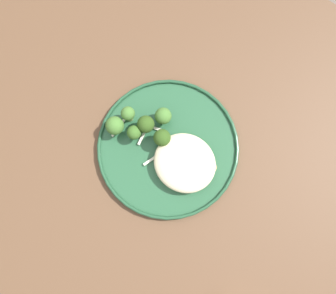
{
  "coord_description": "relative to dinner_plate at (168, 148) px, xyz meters",
  "views": [
    {
      "loc": [
        -0.11,
        0.08,
        1.47
      ],
      "look_at": [
        -0.04,
        -0.02,
        0.76
      ],
      "focal_mm": 38.44,
      "sensor_mm": 36.0,
      "label": 1
    }
  ],
  "objects": [
    {
      "name": "dinner_plate",
      "position": [
        0.0,
        0.0,
        0.0
      ],
      "size": [
        0.29,
        0.29,
        0.02
      ],
      "color": "#235133",
      "rests_on": "wooden_dining_table"
    },
    {
      "name": "broccoli_floret_beside_noodles",
      "position": [
        0.02,
        -0.01,
        0.03
      ],
      "size": [
        0.03,
        0.03,
        0.05
      ],
      "color": "#7A994C",
      "rests_on": "dinner_plate"
    },
    {
      "name": "broccoli_floret_front_edge",
      "position": [
        0.07,
        0.02,
        0.03
      ],
      "size": [
        0.03,
        0.03,
        0.04
      ],
      "color": "#89A356",
      "rests_on": "dinner_plate"
    },
    {
      "name": "wooden_dining_table",
      "position": [
        0.04,
        0.02,
        -0.09
      ],
      "size": [
        1.4,
        1.0,
        0.74
      ],
      "color": "brown",
      "rests_on": "ground"
    },
    {
      "name": "ground",
      "position": [
        0.04,
        0.02,
        -0.75
      ],
      "size": [
        6.0,
        6.0,
        0.0
      ],
      "primitive_type": "plane",
      "color": "#665B51"
    },
    {
      "name": "onion_sliver_long_sliver",
      "position": [
        0.06,
        0.01,
        0.01
      ],
      "size": [
        0.01,
        0.04,
        0.0
      ],
      "primitive_type": "cube",
      "rotation": [
        0.0,
        0.0,
        1.74
      ],
      "color": "silver",
      "rests_on": "dinner_plate"
    },
    {
      "name": "seared_scallop_tiny_bay",
      "position": [
        -0.05,
        0.01,
        0.01
      ],
      "size": [
        0.03,
        0.03,
        0.01
      ],
      "color": "#DBB77A",
      "rests_on": "dinner_plate"
    },
    {
      "name": "broccoli_floret_right_tilted",
      "position": [
        0.11,
        0.03,
        0.03
      ],
      "size": [
        0.04,
        0.04,
        0.05
      ],
      "color": "#89A356",
      "rests_on": "dinner_plate"
    },
    {
      "name": "seared_scallop_center_golden",
      "position": [
        -0.06,
        0.05,
        0.01
      ],
      "size": [
        0.02,
        0.02,
        0.02
      ],
      "color": "#DBB77A",
      "rests_on": "dinner_plate"
    },
    {
      "name": "seared_scallop_half_hidden",
      "position": [
        -0.09,
        -0.01,
        0.01
      ],
      "size": [
        0.02,
        0.02,
        0.02
      ],
      "color": "#DBB77A",
      "rests_on": "dinner_plate"
    },
    {
      "name": "seared_scallop_on_noodles",
      "position": [
        -0.0,
        -0.01,
        0.01
      ],
      "size": [
        0.03,
        0.03,
        0.01
      ],
      "color": "#DBB77A",
      "rests_on": "dinner_plate"
    },
    {
      "name": "onion_sliver_short_strip",
      "position": [
        0.11,
        0.01,
        0.01
      ],
      "size": [
        0.01,
        0.06,
        0.0
      ],
      "primitive_type": "cube",
      "rotation": [
        0.0,
        0.0,
        1.58
      ],
      "color": "silver",
      "rests_on": "dinner_plate"
    },
    {
      "name": "onion_sliver_curled_piece",
      "position": [
        0.05,
        -0.02,
        0.01
      ],
      "size": [
        0.04,
        0.02,
        0.0
      ],
      "primitive_type": "cube",
      "rotation": [
        0.0,
        0.0,
        0.31
      ],
      "color": "silver",
      "rests_on": "dinner_plate"
    },
    {
      "name": "seared_scallop_left_edge",
      "position": [
        -0.05,
        -0.03,
        0.01
      ],
      "size": [
        0.03,
        0.03,
        0.02
      ],
      "color": "#E5C689",
      "rests_on": "dinner_plate"
    },
    {
      "name": "broccoli_floret_center_pile",
      "position": [
        0.1,
        -0.0,
        0.03
      ],
      "size": [
        0.03,
        0.03,
        0.05
      ],
      "color": "#89A356",
      "rests_on": "dinner_plate"
    },
    {
      "name": "noodle_bed",
      "position": [
        -0.05,
        0.01,
        0.02
      ],
      "size": [
        0.13,
        0.12,
        0.04
      ],
      "color": "beige",
      "rests_on": "dinner_plate"
    },
    {
      "name": "broccoli_floret_left_leaning",
      "position": [
        0.04,
        -0.04,
        0.03
      ],
      "size": [
        0.03,
        0.03,
        0.05
      ],
      "color": "#89A356",
      "rests_on": "dinner_plate"
    },
    {
      "name": "onion_sliver_pale_crescent",
      "position": [
        0.01,
        0.04,
        0.01
      ],
      "size": [
        0.02,
        0.05,
        0.0
      ],
      "primitive_type": "cube",
      "rotation": [
        0.0,
        0.0,
        1.22
      ],
      "color": "silver",
      "rests_on": "dinner_plate"
    },
    {
      "name": "broccoli_floret_tall_stalk",
      "position": [
        0.06,
        -0.01,
        0.03
      ],
      "size": [
        0.03,
        0.03,
        0.05
      ],
      "color": "#7A994C",
      "rests_on": "dinner_plate"
    }
  ]
}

